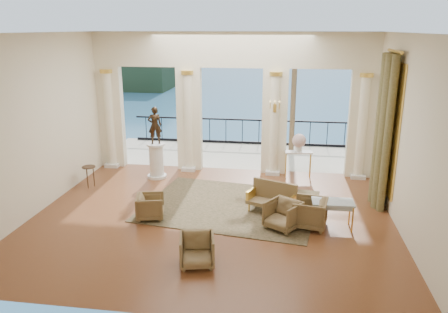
% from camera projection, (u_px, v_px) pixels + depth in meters
% --- Properties ---
extents(floor, '(9.00, 9.00, 0.00)m').
position_uv_depth(floor, '(212.00, 217.00, 11.04)').
color(floor, '#4A2513').
rests_on(floor, ground).
extents(room_walls, '(9.00, 9.00, 9.00)m').
position_uv_depth(room_walls, '(201.00, 113.00, 9.17)').
color(room_walls, white).
rests_on(room_walls, ground).
extents(arcade, '(9.00, 0.56, 4.50)m').
position_uv_depth(arcade, '(231.00, 94.00, 13.94)').
color(arcade, '#F6EDC9').
rests_on(arcade, ground).
extents(terrace, '(10.00, 3.60, 0.10)m').
position_uv_depth(terrace, '(238.00, 155.00, 16.56)').
color(terrace, '#BFB6A2').
rests_on(terrace, ground).
extents(balustrade, '(9.00, 0.06, 1.03)m').
position_uv_depth(balustrade, '(242.00, 134.00, 17.95)').
color(balustrade, black).
rests_on(balustrade, terrace).
extents(palm_tree, '(2.00, 2.00, 4.50)m').
position_uv_depth(palm_tree, '(296.00, 42.00, 15.87)').
color(palm_tree, '#4C3823').
rests_on(palm_tree, terrace).
extents(headland, '(22.00, 18.00, 6.00)m').
position_uv_depth(headland, '(119.00, 69.00, 82.46)').
color(headland, black).
rests_on(headland, sea).
extents(sea, '(160.00, 160.00, 0.00)m').
position_uv_depth(sea, '(276.00, 97.00, 69.67)').
color(sea, '#1F5B8B').
rests_on(sea, ground).
extents(curtain, '(0.33, 1.40, 4.09)m').
position_uv_depth(curtain, '(384.00, 132.00, 11.30)').
color(curtain, brown).
rests_on(curtain, ground).
extents(window_frame, '(0.04, 1.60, 3.40)m').
position_uv_depth(window_frame, '(391.00, 129.00, 11.25)').
color(window_frame, '#E7B94C').
rests_on(window_frame, room_walls).
extents(wall_sconce, '(0.30, 0.11, 0.33)m').
position_uv_depth(wall_sconce, '(275.00, 107.00, 13.54)').
color(wall_sconce, '#E7B94C').
rests_on(wall_sconce, arcade).
extents(rug, '(4.89, 4.05, 0.02)m').
position_uv_depth(rug, '(231.00, 205.00, 11.75)').
color(rug, '#292E19').
rests_on(rug, ground).
extents(armchair_a, '(0.81, 0.77, 0.71)m').
position_uv_depth(armchair_a, '(197.00, 249.00, 8.75)').
color(armchair_a, '#4A3C21').
rests_on(armchair_a, ground).
extents(armchair_b, '(0.98, 0.96, 0.75)m').
position_uv_depth(armchair_b, '(283.00, 214.00, 10.35)').
color(armchair_b, '#4A3C21').
rests_on(armchair_b, ground).
extents(armchair_c, '(0.83, 0.87, 0.78)m').
position_uv_depth(armchair_c, '(310.00, 212.00, 10.42)').
color(armchair_c, '#4A3C21').
rests_on(armchair_c, ground).
extents(armchair_d, '(0.75, 0.79, 0.68)m').
position_uv_depth(armchair_d, '(150.00, 205.00, 10.91)').
color(armchair_d, '#4A3C21').
rests_on(armchair_d, ground).
extents(settee, '(1.32, 0.94, 0.81)m').
position_uv_depth(settee, '(272.00, 198.00, 11.24)').
color(settee, '#4A3C21').
rests_on(settee, ground).
extents(game_table, '(0.99, 0.56, 0.67)m').
position_uv_depth(game_table, '(333.00, 204.00, 10.33)').
color(game_table, '#93ABB6').
rests_on(game_table, ground).
extents(pedestal, '(0.61, 0.61, 1.12)m').
position_uv_depth(pedestal, '(156.00, 161.00, 13.84)').
color(pedestal, silver).
rests_on(pedestal, ground).
extents(statue, '(0.50, 0.42, 1.17)m').
position_uv_depth(statue, '(155.00, 125.00, 13.51)').
color(statue, black).
rests_on(statue, pedestal).
extents(console_table, '(0.90, 0.43, 0.82)m').
position_uv_depth(console_table, '(298.00, 156.00, 13.91)').
color(console_table, silver).
rests_on(console_table, ground).
extents(urn, '(0.44, 0.44, 0.58)m').
position_uv_depth(urn, '(299.00, 142.00, 13.78)').
color(urn, white).
rests_on(urn, console_table).
extents(side_table, '(0.40, 0.40, 0.64)m').
position_uv_depth(side_table, '(89.00, 169.00, 12.99)').
color(side_table, black).
rests_on(side_table, ground).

